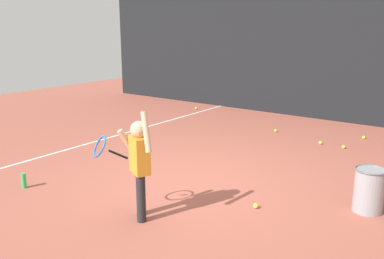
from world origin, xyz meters
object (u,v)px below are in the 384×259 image
(ball_hopper, at_px, (369,190))
(tennis_ball_2, at_px, (276,131))
(tennis_ball_0, at_px, (364,138))
(tennis_player, at_px, (138,161))
(tennis_ball_4, at_px, (344,147))
(tennis_ball_3, at_px, (256,206))
(tennis_ball_8, at_px, (196,108))
(tennis_ball_5, at_px, (378,182))
(tennis_ball_1, at_px, (320,143))
(water_bottle, at_px, (24,181))

(ball_hopper, height_order, tennis_ball_2, ball_hopper)
(tennis_ball_2, bearing_deg, tennis_ball_0, 17.92)
(tennis_player, distance_m, tennis_ball_4, 4.60)
(ball_hopper, bearing_deg, tennis_ball_4, 112.32)
(tennis_ball_3, xyz_separation_m, tennis_ball_8, (-4.36, 4.75, 0.00))
(ball_hopper, xyz_separation_m, tennis_ball_4, (-1.06, 2.58, -0.26))
(tennis_ball_5, bearing_deg, tennis_player, -125.67)
(tennis_player, xyz_separation_m, tennis_ball_1, (0.66, 4.43, -0.69))
(tennis_ball_0, height_order, tennis_ball_3, same)
(tennis_ball_3, bearing_deg, ball_hopper, 33.03)
(tennis_ball_2, xyz_separation_m, tennis_ball_4, (1.58, -0.39, 0.00))
(tennis_ball_5, bearing_deg, tennis_ball_0, 108.68)
(tennis_player, xyz_separation_m, ball_hopper, (2.18, 1.83, -0.44))
(tennis_ball_4, relative_size, tennis_ball_8, 1.00)
(tennis_ball_1, distance_m, tennis_ball_8, 4.24)
(tennis_ball_5, bearing_deg, ball_hopper, -84.51)
(water_bottle, relative_size, tennis_ball_0, 3.33)
(tennis_ball_0, distance_m, tennis_ball_2, 1.80)
(tennis_ball_1, bearing_deg, tennis_ball_0, 57.38)
(tennis_player, distance_m, tennis_ball_1, 4.54)
(tennis_ball_0, height_order, tennis_ball_8, same)
(tennis_ball_1, bearing_deg, tennis_player, -98.48)
(tennis_ball_4, xyz_separation_m, tennis_ball_8, (-4.46, 1.41, 0.00))
(tennis_ball_5, bearing_deg, tennis_ball_4, 122.27)
(water_bottle, bearing_deg, tennis_ball_1, 60.64)
(tennis_ball_2, relative_size, tennis_ball_8, 1.00)
(tennis_player, relative_size, tennis_ball_8, 20.46)
(ball_hopper, relative_size, tennis_ball_3, 8.52)
(tennis_ball_3, relative_size, tennis_ball_4, 1.00)
(tennis_ball_0, distance_m, tennis_ball_5, 2.59)
(ball_hopper, bearing_deg, tennis_ball_5, 95.49)
(tennis_ball_3, height_order, tennis_ball_8, same)
(tennis_ball_4, bearing_deg, water_bottle, -123.52)
(ball_hopper, xyz_separation_m, water_bottle, (-4.17, -2.12, -0.18))
(ball_hopper, bearing_deg, water_bottle, -153.11)
(tennis_player, xyz_separation_m, tennis_ball_0, (1.25, 5.35, -0.69))
(ball_hopper, height_order, tennis_ball_8, ball_hopper)
(ball_hopper, distance_m, tennis_ball_1, 3.03)
(tennis_ball_1, xyz_separation_m, tennis_ball_4, (0.46, -0.02, 0.00))
(tennis_ball_4, distance_m, tennis_ball_8, 4.68)
(tennis_ball_0, height_order, tennis_ball_2, same)
(tennis_ball_0, bearing_deg, ball_hopper, -75.17)
(tennis_ball_3, bearing_deg, tennis_ball_1, 95.97)
(tennis_ball_2, xyz_separation_m, tennis_ball_3, (1.48, -3.73, 0.00))
(tennis_ball_0, distance_m, tennis_ball_8, 4.61)
(tennis_ball_1, relative_size, tennis_ball_8, 1.00)
(ball_hopper, bearing_deg, tennis_player, -140.02)
(tennis_ball_0, bearing_deg, tennis_ball_5, -71.32)
(tennis_ball_0, bearing_deg, tennis_ball_1, -122.62)
(tennis_ball_8, bearing_deg, tennis_ball_0, -5.83)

